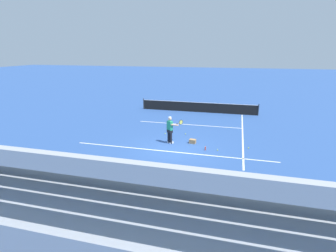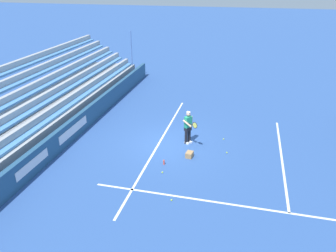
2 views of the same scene
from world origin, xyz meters
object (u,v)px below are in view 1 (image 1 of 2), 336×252
at_px(tennis_ball_far_left, 165,134).
at_px(tennis_ball_by_box, 248,148).
at_px(ball_box_cardboard, 193,141).
at_px(tennis_net, 198,107).
at_px(tennis_ball_on_baseline, 217,150).
at_px(tennis_ball_toward_net, 185,134).
at_px(water_bottle, 205,148).
at_px(tennis_player, 170,130).

bearing_deg(tennis_ball_far_left, tennis_ball_by_box, -14.66).
relative_size(ball_box_cardboard, tennis_ball_by_box, 6.06).
xyz_separation_m(tennis_ball_by_box, tennis_net, (-4.43, 8.92, 0.46)).
bearing_deg(tennis_ball_on_baseline, tennis_ball_by_box, 25.05).
bearing_deg(tennis_ball_far_left, ball_box_cardboard, -32.66).
bearing_deg(tennis_ball_toward_net, water_bottle, -57.41).
bearing_deg(tennis_ball_on_baseline, ball_box_cardboard, 151.44).
height_order(tennis_ball_on_baseline, water_bottle, water_bottle).
xyz_separation_m(tennis_ball_toward_net, tennis_net, (-0.22, 7.17, 0.46)).
height_order(ball_box_cardboard, water_bottle, ball_box_cardboard).
height_order(tennis_player, tennis_ball_toward_net, tennis_player).
bearing_deg(tennis_ball_on_baseline, tennis_ball_far_left, 149.05).
relative_size(tennis_ball_toward_net, tennis_net, 0.01).
relative_size(tennis_player, tennis_ball_on_baseline, 25.98).
relative_size(tennis_ball_far_left, water_bottle, 0.30).
height_order(ball_box_cardboard, tennis_ball_toward_net, ball_box_cardboard).
bearing_deg(tennis_ball_on_baseline, tennis_ball_toward_net, 133.24).
height_order(ball_box_cardboard, tennis_ball_far_left, ball_box_cardboard).
bearing_deg(water_bottle, tennis_ball_by_box, 20.78).
xyz_separation_m(tennis_player, water_bottle, (2.31, -0.66, -0.78)).
height_order(tennis_ball_on_baseline, tennis_net, tennis_net).
distance_m(tennis_ball_on_baseline, tennis_ball_far_left, 4.47).
distance_m(ball_box_cardboard, tennis_ball_toward_net, 1.87).
bearing_deg(water_bottle, ball_box_cardboard, 132.88).
bearing_deg(ball_box_cardboard, tennis_ball_by_box, -1.01).
bearing_deg(tennis_net, tennis_ball_toward_net, -88.26).
distance_m(tennis_ball_by_box, water_bottle, 2.66).
height_order(ball_box_cardboard, tennis_net, tennis_net).
distance_m(tennis_ball_by_box, tennis_ball_far_left, 5.80).
bearing_deg(tennis_ball_far_left, water_bottle, -37.63).
xyz_separation_m(tennis_ball_on_baseline, tennis_ball_toward_net, (-2.43, 2.58, 0.00)).
height_order(tennis_ball_by_box, tennis_ball_toward_net, same).
height_order(tennis_ball_far_left, tennis_ball_toward_net, same).
bearing_deg(tennis_ball_on_baseline, water_bottle, -171.03).
distance_m(tennis_ball_on_baseline, tennis_ball_toward_net, 3.55).
distance_m(tennis_ball_far_left, tennis_net, 7.56).
distance_m(tennis_ball_on_baseline, water_bottle, 0.72).
bearing_deg(ball_box_cardboard, water_bottle, -47.12).
xyz_separation_m(tennis_ball_on_baseline, tennis_ball_by_box, (1.78, 0.83, 0.00)).
bearing_deg(water_bottle, tennis_ball_far_left, 142.37).
height_order(tennis_ball_on_baseline, tennis_ball_by_box, same).
bearing_deg(ball_box_cardboard, tennis_net, 96.49).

